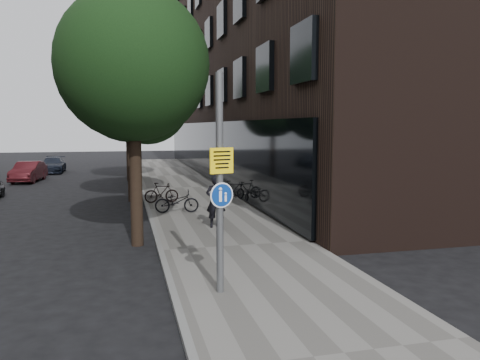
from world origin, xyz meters
name	(u,v)px	position (x,y,z in m)	size (l,w,h in m)	color
ground	(265,288)	(0.00, 0.00, 0.00)	(120.00, 120.00, 0.00)	black
sidewalk	(202,208)	(0.25, 10.00, 0.06)	(4.50, 60.00, 0.12)	slate
curb_edge	(148,210)	(-2.00, 10.00, 0.07)	(0.15, 60.00, 0.13)	slate
building_right_dark_brick	(290,47)	(8.50, 22.00, 9.00)	(12.00, 40.00, 18.00)	black
street_tree_near	(136,72)	(-2.53, 4.64, 5.11)	(4.40, 4.40, 7.50)	black
street_tree_mid	(131,92)	(-2.53, 13.14, 5.11)	(5.00, 5.00, 7.80)	black
street_tree_far	(129,102)	(-2.53, 22.14, 5.11)	(5.00, 5.00, 7.80)	black
signpost	(220,184)	(-1.05, -0.29, 2.38)	(0.51, 0.18, 4.48)	#595B5E
pedestrian	(216,201)	(0.05, 5.83, 1.02)	(0.66, 0.43, 1.81)	black
parked_bike_facade_near	(239,194)	(2.00, 10.49, 0.56)	(0.59, 1.68, 0.88)	black
parked_bike_facade_far	(233,190)	(2.00, 11.63, 0.57)	(0.42, 1.50, 0.90)	black
parked_bike_curb_near	(177,201)	(-0.93, 8.93, 0.57)	(0.60, 1.73, 0.91)	black
parked_bike_curb_far	(161,193)	(-1.33, 11.55, 0.58)	(0.43, 1.52, 0.91)	black
parked_car_mid	(28,172)	(-8.93, 22.78, 0.65)	(1.37, 3.93, 1.30)	#4F161C
parked_car_far	(53,165)	(-8.27, 28.75, 0.60)	(1.67, 4.12, 1.19)	black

